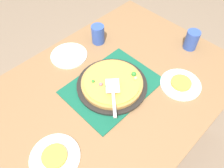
{
  "coord_description": "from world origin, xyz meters",
  "views": [
    {
      "loc": [
        -0.53,
        -0.53,
        1.71
      ],
      "look_at": [
        0.0,
        0.0,
        0.77
      ],
      "focal_mm": 36.09,
      "sensor_mm": 36.0,
      "label": 1
    }
  ],
  "objects_px": {
    "pizza_pan": "(112,85)",
    "served_slice_right": "(54,156)",
    "plate_far_right": "(55,157)",
    "served_slice_left": "(181,83)",
    "cup_near": "(192,40)",
    "pizza": "(112,82)",
    "plate_near_left": "(180,84)",
    "pizza_server": "(113,93)",
    "cup_far": "(98,34)",
    "plate_side": "(69,55)"
  },
  "relations": [
    {
      "from": "pizza",
      "to": "cup_far",
      "type": "relative_size",
      "value": 2.75
    },
    {
      "from": "pizza_server",
      "to": "cup_near",
      "type": "bearing_deg",
      "value": -4.58
    },
    {
      "from": "pizza_server",
      "to": "pizza_pan",
      "type": "bearing_deg",
      "value": 48.43
    },
    {
      "from": "cup_near",
      "to": "served_slice_right",
      "type": "bearing_deg",
      "value": 178.86
    },
    {
      "from": "plate_far_right",
      "to": "served_slice_left",
      "type": "bearing_deg",
      "value": -12.0
    },
    {
      "from": "pizza_pan",
      "to": "plate_far_right",
      "type": "bearing_deg",
      "value": -167.14
    },
    {
      "from": "cup_near",
      "to": "pizza_server",
      "type": "height_order",
      "value": "cup_near"
    },
    {
      "from": "plate_far_right",
      "to": "cup_near",
      "type": "height_order",
      "value": "cup_near"
    },
    {
      "from": "served_slice_right",
      "to": "cup_near",
      "type": "height_order",
      "value": "cup_near"
    },
    {
      "from": "pizza",
      "to": "plate_near_left",
      "type": "relative_size",
      "value": 1.5
    },
    {
      "from": "plate_far_right",
      "to": "pizza_server",
      "type": "distance_m",
      "value": 0.39
    },
    {
      "from": "plate_far_right",
      "to": "cup_far",
      "type": "xyz_separation_m",
      "value": [
        0.65,
        0.42,
        0.06
      ]
    },
    {
      "from": "pizza_pan",
      "to": "plate_near_left",
      "type": "bearing_deg",
      "value": -43.56
    },
    {
      "from": "pizza_pan",
      "to": "cup_near",
      "type": "distance_m",
      "value": 0.58
    },
    {
      "from": "cup_far",
      "to": "pizza",
      "type": "bearing_deg",
      "value": -121.44
    },
    {
      "from": "pizza_server",
      "to": "plate_near_left",
      "type": "bearing_deg",
      "value": -28.75
    },
    {
      "from": "cup_near",
      "to": "served_slice_left",
      "type": "bearing_deg",
      "value": -155.46
    },
    {
      "from": "cup_near",
      "to": "plate_side",
      "type": "bearing_deg",
      "value": 140.88
    },
    {
      "from": "plate_far_right",
      "to": "served_slice_right",
      "type": "height_order",
      "value": "served_slice_right"
    },
    {
      "from": "plate_side",
      "to": "pizza",
      "type": "bearing_deg",
      "value": -86.79
    },
    {
      "from": "pizza_server",
      "to": "cup_far",
      "type": "bearing_deg",
      "value": 56.36
    },
    {
      "from": "pizza",
      "to": "served_slice_right",
      "type": "xyz_separation_m",
      "value": [
        -0.45,
        -0.1,
        -0.01
      ]
    },
    {
      "from": "pizza",
      "to": "plate_side",
      "type": "distance_m",
      "value": 0.35
    },
    {
      "from": "pizza_pan",
      "to": "served_slice_right",
      "type": "xyz_separation_m",
      "value": [
        -0.45,
        -0.1,
        0.01
      ]
    },
    {
      "from": "pizza_pan",
      "to": "pizza_server",
      "type": "xyz_separation_m",
      "value": [
        -0.06,
        -0.07,
        0.06
      ]
    },
    {
      "from": "served_slice_right",
      "to": "cup_far",
      "type": "height_order",
      "value": "cup_far"
    },
    {
      "from": "pizza",
      "to": "pizza_server",
      "type": "relative_size",
      "value": 1.64
    },
    {
      "from": "served_slice_right",
      "to": "pizza_server",
      "type": "relative_size",
      "value": 0.55
    },
    {
      "from": "plate_side",
      "to": "cup_far",
      "type": "xyz_separation_m",
      "value": [
        0.22,
        -0.03,
        0.06
      ]
    },
    {
      "from": "plate_near_left",
      "to": "pizza_server",
      "type": "relative_size",
      "value": 1.1
    },
    {
      "from": "served_slice_left",
      "to": "served_slice_right",
      "type": "relative_size",
      "value": 1.0
    },
    {
      "from": "pizza",
      "to": "pizza_server",
      "type": "distance_m",
      "value": 0.1
    },
    {
      "from": "pizza",
      "to": "cup_near",
      "type": "relative_size",
      "value": 2.75
    },
    {
      "from": "cup_far",
      "to": "pizza_server",
      "type": "height_order",
      "value": "cup_far"
    },
    {
      "from": "pizza",
      "to": "plate_far_right",
      "type": "xyz_separation_m",
      "value": [
        -0.45,
        -0.1,
        -0.03
      ]
    },
    {
      "from": "plate_far_right",
      "to": "cup_near",
      "type": "distance_m",
      "value": 1.02
    },
    {
      "from": "served_slice_left",
      "to": "cup_far",
      "type": "relative_size",
      "value": 0.92
    },
    {
      "from": "served_slice_left",
      "to": "served_slice_right",
      "type": "distance_m",
      "value": 0.74
    },
    {
      "from": "pizza",
      "to": "served_slice_left",
      "type": "height_order",
      "value": "pizza"
    },
    {
      "from": "plate_far_right",
      "to": "pizza_server",
      "type": "relative_size",
      "value": 1.1
    },
    {
      "from": "served_slice_left",
      "to": "cup_near",
      "type": "xyz_separation_m",
      "value": [
        0.29,
        0.13,
        0.04
      ]
    },
    {
      "from": "pizza_pan",
      "to": "served_slice_left",
      "type": "relative_size",
      "value": 3.45
    },
    {
      "from": "pizza_pan",
      "to": "plate_near_left",
      "type": "distance_m",
      "value": 0.37
    },
    {
      "from": "cup_far",
      "to": "served_slice_right",
      "type": "bearing_deg",
      "value": -146.93
    },
    {
      "from": "served_slice_right",
      "to": "cup_far",
      "type": "distance_m",
      "value": 0.78
    },
    {
      "from": "pizza_pan",
      "to": "cup_near",
      "type": "relative_size",
      "value": 3.17
    },
    {
      "from": "plate_side",
      "to": "pizza_server",
      "type": "distance_m",
      "value": 0.43
    },
    {
      "from": "plate_far_right",
      "to": "served_slice_left",
      "type": "relative_size",
      "value": 2.0
    },
    {
      "from": "served_slice_left",
      "to": "cup_near",
      "type": "relative_size",
      "value": 0.92
    },
    {
      "from": "plate_near_left",
      "to": "served_slice_left",
      "type": "distance_m",
      "value": 0.01
    }
  ]
}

